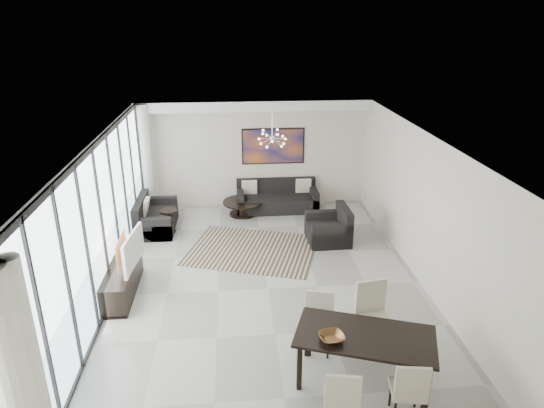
{
  "coord_description": "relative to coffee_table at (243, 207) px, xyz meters",
  "views": [
    {
      "loc": [
        -0.63,
        -8.07,
        4.92
      ],
      "look_at": [
        0.19,
        1.28,
        1.25
      ],
      "focal_mm": 32.0,
      "sensor_mm": 36.0,
      "label": 1
    }
  ],
  "objects": [
    {
      "name": "dining_table",
      "position": [
        1.5,
        -6.42,
        0.5
      ],
      "size": [
        2.12,
        1.53,
        0.79
      ],
      "color": "black",
      "rests_on": "floor"
    },
    {
      "name": "chandelier",
      "position": [
        0.66,
        -1.28,
        2.14
      ],
      "size": [
        0.66,
        0.66,
        0.71
      ],
      "color": "silver",
      "rests_on": "room_shell"
    },
    {
      "name": "soffit",
      "position": [
        0.36,
        0.52,
        2.56
      ],
      "size": [
        5.98,
        0.4,
        0.26
      ],
      "primitive_type": "cube",
      "color": "white",
      "rests_on": "room_shell"
    },
    {
      "name": "loveseat",
      "position": [
        -2.19,
        -0.73,
        0.06
      ],
      "size": [
        0.88,
        1.57,
        0.79
      ],
      "color": "black",
      "rests_on": "floor"
    },
    {
      "name": "dining_chair_nw",
      "position": [
        1.01,
        -5.59,
        0.34
      ],
      "size": [
        0.53,
        0.53,
        0.95
      ],
      "color": "#BCB69C",
      "rests_on": "floor"
    },
    {
      "name": "window_wall",
      "position": [
        -2.5,
        -3.78,
        1.26
      ],
      "size": [
        0.37,
        8.95,
        2.9
      ],
      "color": "white",
      "rests_on": "floor"
    },
    {
      "name": "room_shell",
      "position": [
        0.82,
        -3.78,
        1.24
      ],
      "size": [
        6.0,
        9.0,
        2.9
      ],
      "color": "#A8A39B",
      "rests_on": "ground"
    },
    {
      "name": "television",
      "position": [
        -2.24,
        -3.64,
        0.67
      ],
      "size": [
        0.27,
        1.14,
        0.65
      ],
      "primitive_type": "imported",
      "rotation": [
        0.0,
        0.0,
        1.46
      ],
      "color": "gray",
      "rests_on": "tv_console"
    },
    {
      "name": "tv_console",
      "position": [
        -2.4,
        -3.69,
        0.07
      ],
      "size": [
        0.5,
        1.77,
        0.55
      ],
      "primitive_type": "cube",
      "color": "black",
      "rests_on": "floor"
    },
    {
      "name": "armchair",
      "position": [
        1.95,
        -1.8,
        0.07
      ],
      "size": [
        0.96,
        1.01,
        0.83
      ],
      "color": "black",
      "rests_on": "floor"
    },
    {
      "name": "bowl_coffee",
      "position": [
        -0.01,
        0.01,
        0.2
      ],
      "size": [
        0.31,
        0.31,
        0.08
      ],
      "primitive_type": "imported",
      "rotation": [
        0.0,
        0.0,
        0.21
      ],
      "color": "brown",
      "rests_on": "coffee_table"
    },
    {
      "name": "dining_chair_se",
      "position": [
        1.88,
        -7.19,
        0.33
      ],
      "size": [
        0.49,
        0.49,
        0.94
      ],
      "color": "#BCB69C",
      "rests_on": "floor"
    },
    {
      "name": "coffee_table",
      "position": [
        0.0,
        0.0,
        0.0
      ],
      "size": [
        1.05,
        1.05,
        0.37
      ],
      "color": "black",
      "rests_on": "floor"
    },
    {
      "name": "painting",
      "position": [
        0.86,
        0.69,
        1.44
      ],
      "size": [
        1.68,
        0.04,
        0.98
      ],
      "primitive_type": "cube",
      "color": "#BF581A",
      "rests_on": "room_shell"
    },
    {
      "name": "dining_chair_sw",
      "position": [
        1.0,
        -7.27,
        0.33
      ],
      "size": [
        0.51,
        0.51,
        0.95
      ],
      "color": "#BCB69C",
      "rests_on": "floor"
    },
    {
      "name": "bowl_dining",
      "position": [
        1.01,
        -6.49,
        0.63
      ],
      "size": [
        0.39,
        0.39,
        0.08
      ],
      "primitive_type": "imported",
      "rotation": [
        0.0,
        0.0,
        0.17
      ],
      "color": "brown",
      "rests_on": "dining_table"
    },
    {
      "name": "sofa_main",
      "position": [
        0.93,
        0.28,
        0.06
      ],
      "size": [
        2.15,
        0.88,
        0.78
      ],
      "color": "black",
      "rests_on": "floor"
    },
    {
      "name": "dining_chair_ne",
      "position": [
        1.86,
        -5.59,
        0.42
      ],
      "size": [
        0.58,
        0.58,
        1.1
      ],
      "color": "#BCB69C",
      "rests_on": "floor"
    },
    {
      "name": "rug",
      "position": [
        0.15,
        -2.11,
        -0.2
      ],
      "size": [
        3.26,
        2.85,
        0.01
      ],
      "primitive_type": "cube",
      "rotation": [
        0.0,
        0.0,
        -0.3
      ],
      "color": "black",
      "rests_on": "floor"
    },
    {
      "name": "side_table",
      "position": [
        -1.81,
        -0.97,
        0.18
      ],
      "size": [
        0.42,
        0.42,
        0.57
      ],
      "color": "black",
      "rests_on": "floor"
    }
  ]
}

